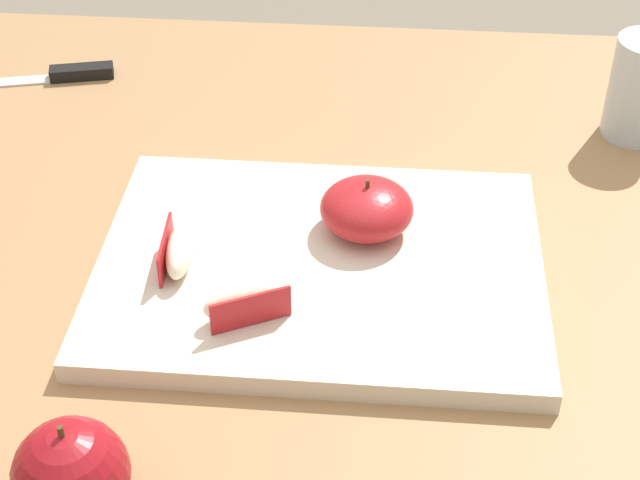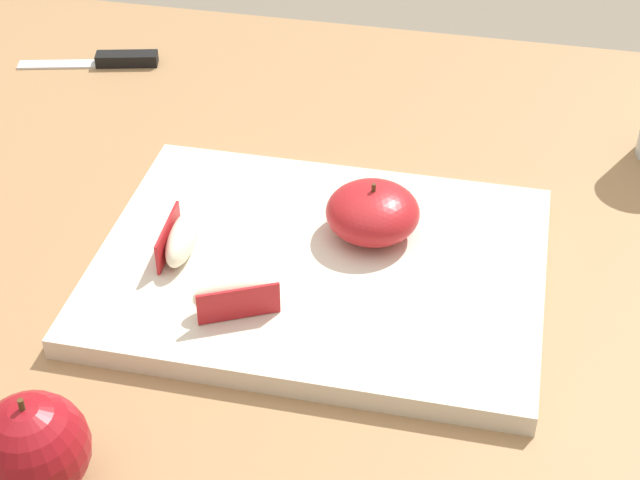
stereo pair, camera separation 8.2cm
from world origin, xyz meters
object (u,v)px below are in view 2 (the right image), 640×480
Objects in this scene: apple_half_skin_up at (373,212)px; paring_knife at (115,60)px; apple_wedge_left at (181,239)px; cutting_board at (320,267)px; apple_wedge_right at (236,294)px; whole_apple_red_delicious at (33,448)px.

apple_half_skin_up is 0.51× the size of paring_knife.
paring_knife is (-0.35, 0.27, -0.04)m from apple_half_skin_up.
apple_wedge_left is 0.44× the size of paring_knife.
cutting_board is 0.12m from apple_wedge_left.
paring_knife is at bearing 134.18° from cutting_board.
whole_apple_red_delicious reaches higher than apple_wedge_right.
cutting_board is 4.45× the size of whole_apple_red_delicious.
cutting_board is 0.07m from apple_half_skin_up.
apple_half_skin_up reaches higher than apple_wedge_right.
whole_apple_red_delicious reaches higher than cutting_board.
apple_wedge_right is (-0.09, -0.12, -0.01)m from apple_half_skin_up.
apple_wedge_left reaches higher than cutting_board.
whole_apple_red_delicious is (-0.09, -0.18, 0.00)m from apple_wedge_right.
apple_half_skin_up reaches higher than paring_knife.
apple_half_skin_up is 0.44m from paring_knife.
cutting_board is 0.29m from whole_apple_red_delicious.
apple_wedge_left is at bearing -158.17° from apple_half_skin_up.
apple_wedge_left is at bearing 84.69° from whole_apple_red_delicious.
apple_wedge_left and apple_wedge_right have the same top height.
cutting_board is 4.62× the size of apple_half_skin_up.
apple_wedge_left is (-0.15, -0.06, -0.01)m from apple_half_skin_up.
cutting_board is 0.44m from paring_knife.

